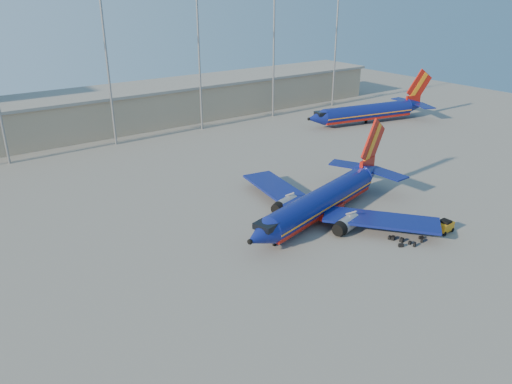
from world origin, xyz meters
The scene contains 7 objects.
ground centered at (0.00, 0.00, 0.00)m, with size 220.00×220.00×0.00m, color slate.
terminal_building centered at (10.00, 58.00, 4.32)m, with size 122.00×16.00×8.50m.
light_mast_row centered at (5.00, 46.00, 17.55)m, with size 101.60×1.60×28.65m.
aircraft_main centered at (5.64, -3.49, 2.40)m, with size 32.47×30.82×11.22m.
aircraft_second centered at (49.39, 27.85, 2.64)m, with size 33.69×14.06×11.51m.
baggage_tug centered at (15.05, -16.35, 0.88)m, with size 2.43×1.54×1.70m.
luggage_pile centered at (8.65, -15.16, 0.23)m, with size 4.43×3.60×0.55m.
Camera 1 is at (-38.77, -48.95, 29.73)m, focal length 35.00 mm.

